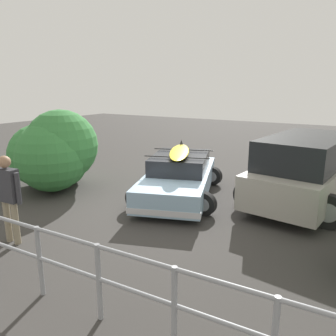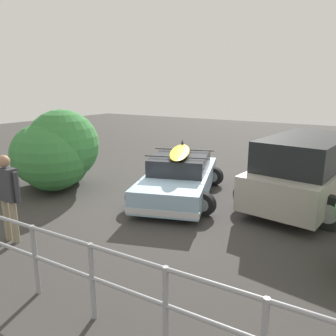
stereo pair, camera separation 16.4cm
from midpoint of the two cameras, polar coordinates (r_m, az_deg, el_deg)
name	(u,v)px [view 1 (the left image)]	position (r m, az deg, el deg)	size (l,w,h in m)	color
ground_plane	(166,202)	(8.95, -0.82, -5.89)	(44.00, 44.00, 0.02)	#383533
sedan_car	(179,177)	(9.26, 1.45, -1.49)	(3.04, 4.51, 1.46)	#8CADC6
suv_car	(305,169)	(9.24, 22.25, -0.24)	(2.94, 4.60, 1.81)	#9E998E
person_bystander	(8,192)	(7.08, -26.71, -3.70)	(0.69, 0.24, 1.77)	gray
railing_fence	(67,261)	(4.90, -18.15, -15.20)	(7.84, 0.38, 1.10)	gray
bush_near_left	(54,153)	(10.33, -19.69, 2.55)	(2.83, 2.55, 2.48)	brown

